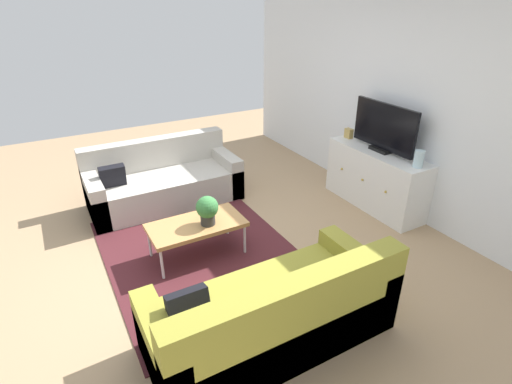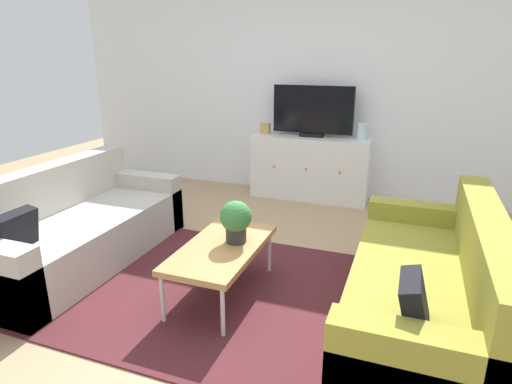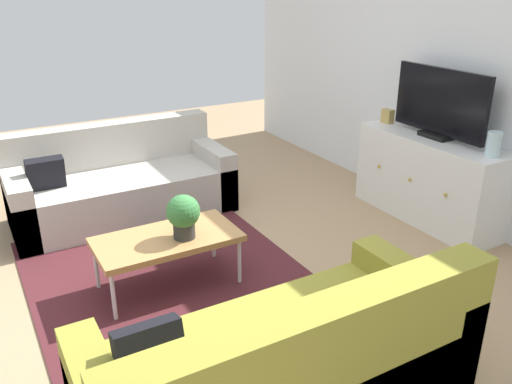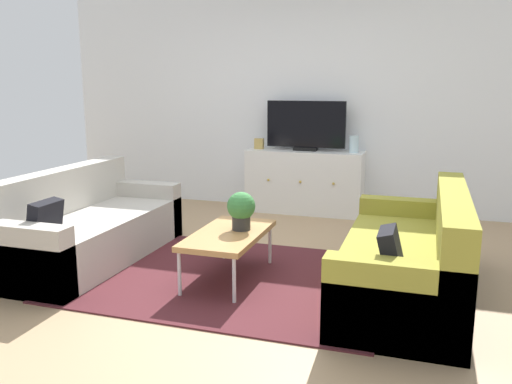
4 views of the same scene
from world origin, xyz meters
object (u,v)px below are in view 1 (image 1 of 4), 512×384
object	(u,v)px
coffee_table	(196,226)
tv_console	(375,179)
couch_right_side	(275,318)
potted_plant	(207,209)
couch_left_side	(162,182)
flat_screen_tv	(384,128)
glass_vase	(419,159)
mantel_clock	(349,133)

from	to	relation	value
coffee_table	tv_console	bearing A→B (deg)	88.41
couch_right_side	potted_plant	size ratio (longest dim) A/B	6.22
couch_left_side	couch_right_side	size ratio (longest dim) A/B	1.00
coffee_table	flat_screen_tv	size ratio (longest dim) A/B	1.03
glass_vase	couch_right_side	bearing A→B (deg)	-71.63
coffee_table	flat_screen_tv	world-z (taller)	flat_screen_tv
flat_screen_tv	tv_console	bearing A→B (deg)	-90.00
couch_left_side	mantel_clock	world-z (taller)	mantel_clock
coffee_table	mantel_clock	world-z (taller)	mantel_clock
flat_screen_tv	glass_vase	bearing A→B (deg)	-1.96
tv_console	glass_vase	bearing A→B (deg)	0.00
couch_right_side	tv_console	xyz separation A→B (m)	(-1.37, 2.37, 0.11)
glass_vase	mantel_clock	xyz separation A→B (m)	(-1.17, 0.00, -0.03)
glass_vase	tv_console	bearing A→B (deg)	-180.00
couch_right_side	tv_console	size ratio (longest dim) A/B	1.37
couch_left_side	mantel_clock	xyz separation A→B (m)	(0.91, 2.37, 0.56)
tv_console	mantel_clock	size ratio (longest dim) A/B	10.85
couch_right_side	tv_console	bearing A→B (deg)	120.05
coffee_table	flat_screen_tv	xyz separation A→B (m)	(0.07, 2.47, 0.69)
flat_screen_tv	coffee_table	bearing A→B (deg)	-91.58
coffee_table	potted_plant	world-z (taller)	potted_plant
glass_vase	mantel_clock	size ratio (longest dim) A/B	1.52
coffee_table	flat_screen_tv	distance (m)	2.57
couch_right_side	glass_vase	size ratio (longest dim) A/B	9.78
couch_left_side	coffee_table	xyz separation A→B (m)	(1.43, -0.07, 0.10)
coffee_table	couch_left_side	bearing A→B (deg)	177.04
couch_right_side	mantel_clock	world-z (taller)	mantel_clock
couch_left_side	flat_screen_tv	distance (m)	2.93
couch_right_side	flat_screen_tv	bearing A→B (deg)	119.84
coffee_table	tv_console	world-z (taller)	tv_console
flat_screen_tv	mantel_clock	distance (m)	0.63
potted_plant	mantel_clock	world-z (taller)	mantel_clock
couch_right_side	potted_plant	distance (m)	1.40
coffee_table	potted_plant	xyz separation A→B (m)	(0.08, 0.10, 0.20)
tv_console	glass_vase	xyz separation A→B (m)	(0.59, 0.00, 0.48)
couch_left_side	couch_right_side	distance (m)	2.87
flat_screen_tv	mantel_clock	xyz separation A→B (m)	(-0.59, -0.02, -0.23)
potted_plant	mantel_clock	distance (m)	2.43
couch_right_side	tv_console	world-z (taller)	couch_right_side
glass_vase	flat_screen_tv	bearing A→B (deg)	178.04
couch_left_side	potted_plant	xyz separation A→B (m)	(1.51, 0.03, 0.30)
tv_console	couch_right_side	bearing A→B (deg)	-59.95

